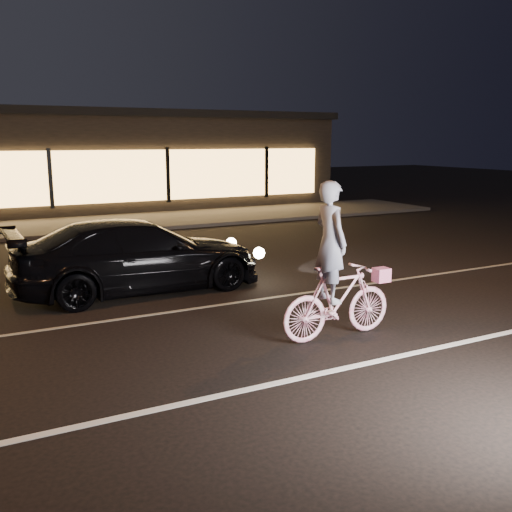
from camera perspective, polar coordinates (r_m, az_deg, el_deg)
ground at (r=8.46m, az=-5.51°, el=-9.39°), size 90.00×90.00×0.00m
lane_stripe_near at (r=7.19m, az=-0.96°, el=-13.23°), size 60.00×0.12×0.01m
lane_stripe_far at (r=10.24m, az=-9.67°, el=-5.69°), size 60.00×0.10×0.01m
sidewalk at (r=20.77m, az=-18.92°, el=2.80°), size 30.00×4.00×0.12m
storefront at (r=26.49m, az=-21.16°, el=8.97°), size 25.40×8.42×4.20m
cyclist at (r=8.77m, az=7.99°, el=-2.75°), size 1.93×0.66×2.43m
sedan at (r=11.69m, az=-11.64°, el=0.05°), size 5.06×2.16×1.45m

